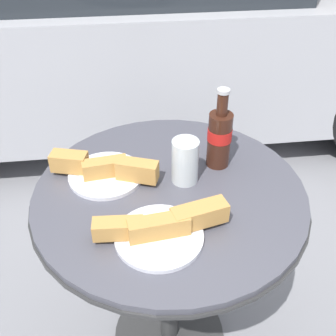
% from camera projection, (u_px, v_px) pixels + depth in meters
% --- Properties ---
extents(ground_plane, '(30.00, 30.00, 0.00)m').
position_uv_depth(ground_plane, '(169.00, 335.00, 1.62)').
color(ground_plane, gray).
extents(bistro_table, '(0.77, 0.77, 0.73)m').
position_uv_depth(bistro_table, '(169.00, 230.00, 1.27)').
color(bistro_table, '#333333').
rests_on(bistro_table, ground_plane).
extents(cola_bottle_left, '(0.07, 0.07, 0.25)m').
position_uv_depth(cola_bottle_left, '(220.00, 136.00, 1.21)').
color(cola_bottle_left, '#3D1E14').
rests_on(cola_bottle_left, bistro_table).
extents(drinking_glass, '(0.08, 0.08, 0.13)m').
position_uv_depth(drinking_glass, '(185.00, 163.00, 1.17)').
color(drinking_glass, black).
rests_on(drinking_glass, bistro_table).
extents(lunch_plate_near, '(0.31, 0.22, 0.07)m').
position_uv_depth(lunch_plate_near, '(105.00, 170.00, 1.20)').
color(lunch_plate_near, white).
rests_on(lunch_plate_near, bistro_table).
extents(lunch_plate_far, '(0.34, 0.22, 0.07)m').
position_uv_depth(lunch_plate_far, '(162.00, 228.00, 1.02)').
color(lunch_plate_far, white).
rests_on(lunch_plate_far, bistro_table).
extents(parked_car, '(4.24, 1.73, 1.41)m').
position_uv_depth(parked_car, '(131.00, 11.00, 2.66)').
color(parked_car, '#B7B7BC').
rests_on(parked_car, ground_plane).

